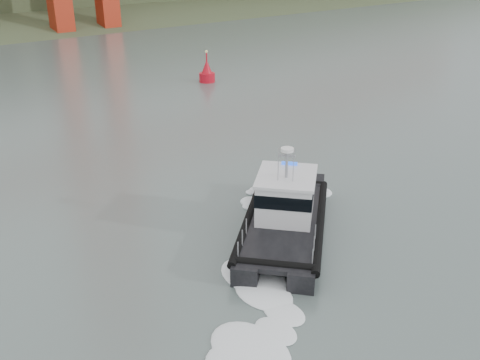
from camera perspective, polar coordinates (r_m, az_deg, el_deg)
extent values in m
plane|color=#475450|center=(22.48, 14.31, -12.92)|extent=(400.00, 400.00, 0.00)
cube|color=black|center=(26.61, 2.17, -4.94)|extent=(8.05, 7.12, 1.05)
cube|color=black|center=(26.43, 7.26, -5.35)|extent=(8.05, 7.12, 1.05)
cube|color=black|center=(25.91, 4.64, -4.80)|extent=(8.59, 8.06, 0.22)
cube|color=silver|center=(26.18, 4.92, -1.76)|extent=(4.10, 4.04, 2.01)
cube|color=black|center=(26.03, 4.95, -1.04)|extent=(4.17, 4.11, 0.66)
cube|color=silver|center=(25.73, 5.00, 0.40)|extent=(4.35, 4.29, 0.14)
cylinder|color=gray|center=(25.21, 5.00, 1.66)|extent=(0.14, 0.14, 1.57)
cylinder|color=white|center=(24.94, 5.06, 3.24)|extent=(0.61, 0.61, 0.16)
cylinder|color=red|center=(56.65, -3.53, 10.78)|extent=(1.65, 1.65, 1.10)
cone|color=red|center=(56.41, -3.56, 11.87)|extent=(1.29, 1.29, 1.65)
cylinder|color=red|center=(56.19, -3.59, 12.97)|extent=(0.15, 0.15, 0.92)
sphere|color=#E5D87F|center=(56.09, -3.61, 13.52)|extent=(0.28, 0.28, 0.28)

